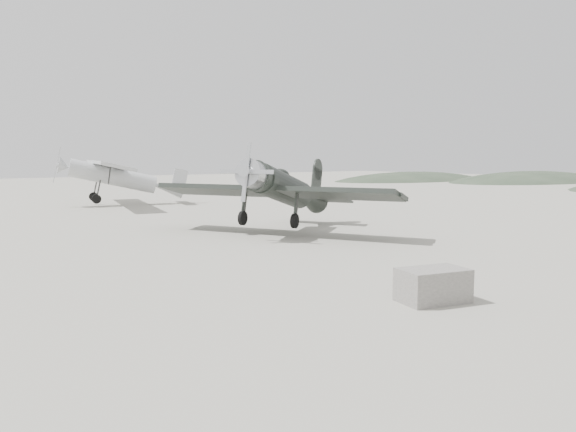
% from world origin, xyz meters
% --- Properties ---
extents(ground, '(160.00, 160.00, 0.00)m').
position_xyz_m(ground, '(0.00, 0.00, 0.00)').
color(ground, gray).
rests_on(ground, ground).
extents(hill_east_north, '(36.00, 18.00, 6.00)m').
position_xyz_m(hill_east_north, '(60.00, 28.00, 0.00)').
color(hill_east_north, '#2E3B2B').
rests_on(hill_east_north, ground).
extents(hill_northeast, '(32.00, 16.00, 5.20)m').
position_xyz_m(hill_northeast, '(50.00, 40.00, 0.00)').
color(hill_northeast, '#2E3B2B').
rests_on(hill_northeast, ground).
extents(lowwing_monoplane, '(8.41, 10.35, 3.49)m').
position_xyz_m(lowwing_monoplane, '(3.63, 7.74, 1.85)').
color(lowwing_monoplane, black).
rests_on(lowwing_monoplane, ground).
extents(highwing_monoplane, '(8.61, 12.02, 3.40)m').
position_xyz_m(highwing_monoplane, '(2.68, 25.20, 2.13)').
color(highwing_monoplane, '#B0B2B6').
rests_on(highwing_monoplane, ground).
extents(equipment_block, '(1.70, 1.29, 0.76)m').
position_xyz_m(equipment_block, '(-0.95, -3.90, 0.38)').
color(equipment_block, slate).
rests_on(equipment_block, ground).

